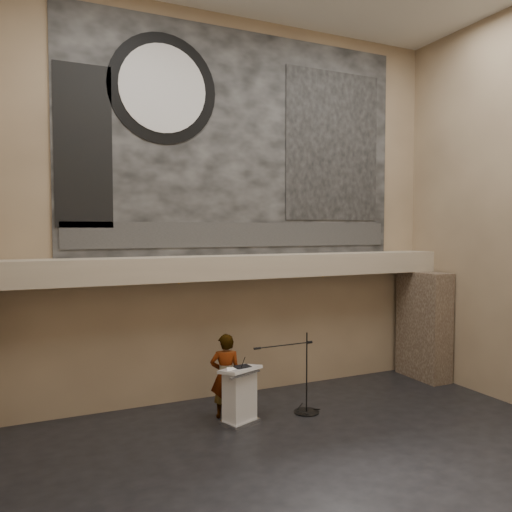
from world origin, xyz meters
name	(u,v)px	position (x,y,z in m)	size (l,w,h in m)	color
floor	(339,467)	(0.00, 0.00, 0.00)	(10.00, 10.00, 0.00)	black
wall_back	(241,208)	(0.00, 4.00, 4.25)	(10.00, 0.02, 8.50)	#7A654D
soffit	(249,266)	(0.00, 3.60, 2.95)	(10.00, 0.80, 0.50)	#9E907B
sprinkler_left	(179,282)	(-1.60, 3.55, 2.67)	(0.04, 0.04, 0.06)	#B2893D
sprinkler_right	(323,276)	(1.90, 3.55, 2.67)	(0.04, 0.04, 0.06)	#B2893D
banner	(242,144)	(0.00, 3.97, 5.70)	(8.00, 0.05, 5.00)	black
banner_text_strip	(243,235)	(0.00, 3.93, 3.65)	(7.76, 0.02, 0.55)	#2B2B2B
banner_clock_rim	(163,89)	(-1.80, 3.93, 6.70)	(2.30, 2.30, 0.02)	black
banner_clock_face	(163,88)	(-1.80, 3.91, 6.70)	(1.84, 1.84, 0.02)	silver
banner_building_print	(333,146)	(2.40, 3.93, 5.80)	(2.60, 0.02, 3.60)	black
banner_brick_print	(83,146)	(-3.40, 3.93, 5.40)	(1.10, 0.02, 3.20)	black
stone_pier	(424,325)	(4.65, 3.15, 1.35)	(0.60, 1.40, 2.70)	#45362A
lectern	(240,395)	(-0.76, 2.29, 0.55)	(0.87, 0.75, 1.14)	silver
binder	(243,367)	(-0.71, 2.25, 1.12)	(0.29, 0.23, 0.04)	black
papers	(232,369)	(-0.94, 2.25, 1.10)	(0.19, 0.26, 0.01)	white
speaker_person	(226,375)	(-0.89, 2.72, 0.85)	(0.62, 0.40, 1.69)	silver
mic_stand	(305,401)	(0.68, 2.26, 0.24)	(1.46, 0.52, 1.66)	black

